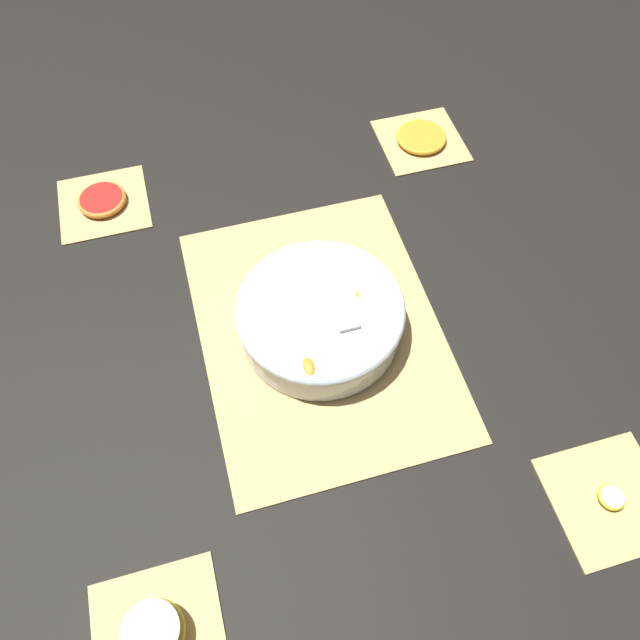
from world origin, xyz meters
name	(u,v)px	position (x,y,z in m)	size (l,w,h in m)	color
ground_plane	(320,331)	(0.00, 0.00, 0.00)	(6.00, 6.00, 0.00)	black
bamboo_mat_center	(320,330)	(0.00, 0.00, 0.00)	(0.49, 0.36, 0.01)	tan
coaster_mat_near_left	(609,499)	(-0.36, -0.30, 0.00)	(0.15, 0.15, 0.01)	tan
coaster_mat_near_right	(421,140)	(0.36, -0.30, 0.00)	(0.15, 0.15, 0.01)	tan
coaster_mat_far_left	(158,634)	(-0.36, 0.30, 0.00)	(0.15, 0.15, 0.01)	tan
coaster_mat_far_right	(103,203)	(0.36, 0.30, 0.00)	(0.15, 0.15, 0.01)	tan
fruit_salad_bowl	(320,316)	(0.00, 0.00, 0.04)	(0.25, 0.25, 0.07)	silver
apple_half	(154,632)	(-0.36, 0.30, 0.03)	(0.07, 0.07, 0.04)	gold
orange_slice_whole	(421,137)	(0.36, -0.30, 0.01)	(0.10, 0.10, 0.01)	orange
banana_coin_single	(612,497)	(-0.36, -0.30, 0.01)	(0.04, 0.04, 0.01)	#F4EABC
grapefruit_slice	(102,200)	(0.36, 0.30, 0.01)	(0.08, 0.08, 0.01)	#B2231E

